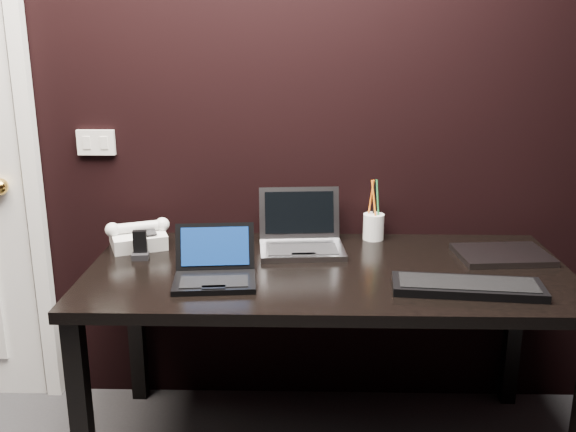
{
  "coord_description": "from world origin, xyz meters",
  "views": [
    {
      "loc": [
        0.21,
        -0.74,
        1.54
      ],
      "look_at": [
        0.16,
        1.35,
        0.94
      ],
      "focal_mm": 40.0,
      "sensor_mm": 36.0,
      "label": 1
    }
  ],
  "objects_px": {
    "pen_cup": "(374,225)",
    "closed_laptop": "(502,255)",
    "mobile_phone": "(140,248)",
    "netbook": "(215,271)",
    "desk_phone": "(138,236)",
    "desk": "(328,288)",
    "ext_keyboard": "(467,287)",
    "silver_laptop": "(301,239)"
  },
  "relations": [
    {
      "from": "ext_keyboard",
      "to": "pen_cup",
      "type": "bearing_deg",
      "value": 114.82
    },
    {
      "from": "desk_phone",
      "to": "pen_cup",
      "type": "distance_m",
      "value": 0.93
    },
    {
      "from": "closed_laptop",
      "to": "mobile_phone",
      "type": "bearing_deg",
      "value": -178.5
    },
    {
      "from": "netbook",
      "to": "pen_cup",
      "type": "bearing_deg",
      "value": 39.1
    },
    {
      "from": "desk_phone",
      "to": "desk",
      "type": "bearing_deg",
      "value": -16.15
    },
    {
      "from": "netbook",
      "to": "desk_phone",
      "type": "relative_size",
      "value": 1.13
    },
    {
      "from": "ext_keyboard",
      "to": "silver_laptop",
      "type": "bearing_deg",
      "value": 143.5
    },
    {
      "from": "desk",
      "to": "desk_phone",
      "type": "distance_m",
      "value": 0.77
    },
    {
      "from": "desk",
      "to": "closed_laptop",
      "type": "xyz_separation_m",
      "value": [
        0.65,
        0.12,
        0.09
      ]
    },
    {
      "from": "silver_laptop",
      "to": "desk_phone",
      "type": "relative_size",
      "value": 1.32
    },
    {
      "from": "pen_cup",
      "to": "closed_laptop",
      "type": "bearing_deg",
      "value": -25.16
    },
    {
      "from": "mobile_phone",
      "to": "pen_cup",
      "type": "xyz_separation_m",
      "value": [
        0.88,
        0.25,
        0.02
      ]
    },
    {
      "from": "ext_keyboard",
      "to": "pen_cup",
      "type": "distance_m",
      "value": 0.59
    },
    {
      "from": "silver_laptop",
      "to": "mobile_phone",
      "type": "relative_size",
      "value": 3.23
    },
    {
      "from": "desk",
      "to": "pen_cup",
      "type": "height_order",
      "value": "pen_cup"
    },
    {
      "from": "netbook",
      "to": "mobile_phone",
      "type": "distance_m",
      "value": 0.38
    },
    {
      "from": "mobile_phone",
      "to": "pen_cup",
      "type": "distance_m",
      "value": 0.92
    },
    {
      "from": "netbook",
      "to": "ext_keyboard",
      "type": "relative_size",
      "value": 0.59
    },
    {
      "from": "desk_phone",
      "to": "pen_cup",
      "type": "height_order",
      "value": "pen_cup"
    },
    {
      "from": "mobile_phone",
      "to": "pen_cup",
      "type": "relative_size",
      "value": 0.43
    },
    {
      "from": "ext_keyboard",
      "to": "closed_laptop",
      "type": "bearing_deg",
      "value": 57.23
    },
    {
      "from": "desk_phone",
      "to": "mobile_phone",
      "type": "height_order",
      "value": "desk_phone"
    },
    {
      "from": "netbook",
      "to": "ext_keyboard",
      "type": "height_order",
      "value": "netbook"
    },
    {
      "from": "ext_keyboard",
      "to": "closed_laptop",
      "type": "xyz_separation_m",
      "value": [
        0.21,
        0.32,
        -0.0
      ]
    },
    {
      "from": "ext_keyboard",
      "to": "desk_phone",
      "type": "distance_m",
      "value": 1.24
    },
    {
      "from": "netbook",
      "to": "desk_phone",
      "type": "distance_m",
      "value": 0.49
    },
    {
      "from": "closed_laptop",
      "to": "mobile_phone",
      "type": "xyz_separation_m",
      "value": [
        -1.34,
        -0.04,
        0.03
      ]
    },
    {
      "from": "netbook",
      "to": "closed_laptop",
      "type": "xyz_separation_m",
      "value": [
        1.03,
        0.26,
        -0.02
      ]
    },
    {
      "from": "mobile_phone",
      "to": "netbook",
      "type": "bearing_deg",
      "value": -36.05
    },
    {
      "from": "netbook",
      "to": "mobile_phone",
      "type": "height_order",
      "value": "netbook"
    },
    {
      "from": "desk",
      "to": "mobile_phone",
      "type": "bearing_deg",
      "value": 173.0
    },
    {
      "from": "mobile_phone",
      "to": "pen_cup",
      "type": "height_order",
      "value": "pen_cup"
    },
    {
      "from": "closed_laptop",
      "to": "netbook",
      "type": "bearing_deg",
      "value": -166.05
    },
    {
      "from": "netbook",
      "to": "closed_laptop",
      "type": "relative_size",
      "value": 0.84
    },
    {
      "from": "netbook",
      "to": "mobile_phone",
      "type": "relative_size",
      "value": 2.78
    },
    {
      "from": "silver_laptop",
      "to": "pen_cup",
      "type": "relative_size",
      "value": 1.38
    },
    {
      "from": "closed_laptop",
      "to": "desk_phone",
      "type": "relative_size",
      "value": 1.36
    },
    {
      "from": "netbook",
      "to": "desk_phone",
      "type": "height_order",
      "value": "netbook"
    },
    {
      "from": "desk",
      "to": "silver_laptop",
      "type": "xyz_separation_m",
      "value": [
        -0.1,
        0.2,
        0.12
      ]
    },
    {
      "from": "silver_laptop",
      "to": "closed_laptop",
      "type": "bearing_deg",
      "value": -5.84
    },
    {
      "from": "netbook",
      "to": "ext_keyboard",
      "type": "bearing_deg",
      "value": -4.5
    },
    {
      "from": "desk",
      "to": "netbook",
      "type": "bearing_deg",
      "value": -160.45
    }
  ]
}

